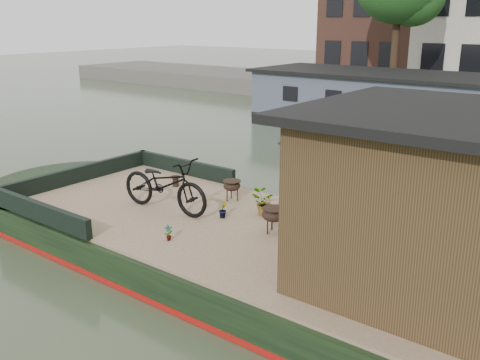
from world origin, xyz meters
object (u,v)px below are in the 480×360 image
Objects in this scene: bicycle at (165,184)px; cabin at (455,203)px; brazier_rear at (232,190)px; brazier_front at (273,220)px; dinghy at (325,135)px.

cabin is at bearing -92.73° from bicycle.
cabin is 4.84m from brazier_rear.
bicycle is 4.47× the size of brazier_front.
cabin is at bearing -4.15° from brazier_front.
dinghy is (-3.98, 8.96, -0.53)m from brazier_front.
brazier_front is 1.86m from brazier_rear.
bicycle is 2.30m from brazier_front.
brazier_front reaches higher than dinghy.
cabin reaches higher than brazier_front.
brazier_rear is (-1.63, 0.90, -0.02)m from brazier_front.
cabin is 9.67× the size of brazier_rear.
cabin reaches higher than brazier_rear.
bicycle is 1.43m from brazier_rear.
bicycle is 4.83× the size of brazier_rear.
dinghy is (-6.95, 9.18, -1.53)m from cabin.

